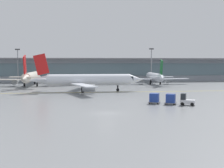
# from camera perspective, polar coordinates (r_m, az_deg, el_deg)

# --- Properties ---
(ground_plane) EXTENTS (400.00, 400.00, 0.00)m
(ground_plane) POSITION_cam_1_polar(r_m,az_deg,el_deg) (45.12, -1.06, -5.68)
(ground_plane) COLOR gray
(taxiway_centreline_stripe) EXTENTS (110.00, 0.87, 0.01)m
(taxiway_centreline_stripe) POSITION_cam_1_polar(r_m,az_deg,el_deg) (77.67, -4.30, -1.60)
(taxiway_centreline_stripe) COLOR yellow
(taxiway_centreline_stripe) RESTS_ON ground_plane
(terminal_concourse) EXTENTS (228.18, 11.00, 9.60)m
(terminal_concourse) POSITION_cam_1_polar(r_m,az_deg,el_deg) (124.76, -4.94, 2.79)
(terminal_concourse) COLOR #8C939E
(terminal_concourse) RESTS_ON ground_plane
(gate_airplane_1) EXTENTS (28.02, 30.04, 9.98)m
(gate_airplane_1) POSITION_cam_1_polar(r_m,az_deg,el_deg) (102.19, -15.19, 1.31)
(gate_airplane_1) COLOR silver
(gate_airplane_1) RESTS_ON ground_plane
(gate_airplane_2) EXTENTS (24.65, 26.56, 8.79)m
(gate_airplane_2) POSITION_cam_1_polar(r_m,az_deg,el_deg) (107.93, 8.17, 1.36)
(gate_airplane_2) COLOR silver
(gate_airplane_2) RESTS_ON ground_plane
(taxiing_regional_jet) EXTENTS (30.46, 28.42, 10.12)m
(taxiing_regional_jet) POSITION_cam_1_polar(r_m,az_deg,el_deg) (79.40, -4.66, 0.72)
(taxiing_regional_jet) COLOR silver
(taxiing_regional_jet) RESTS_ON ground_plane
(baggage_tug) EXTENTS (2.95, 2.49, 2.10)m
(baggage_tug) POSITION_cam_1_polar(r_m,az_deg,el_deg) (55.46, 14.04, -3.04)
(baggage_tug) COLOR silver
(baggage_tug) RESTS_ON ground_plane
(cargo_dolly_lead) EXTENTS (2.60, 2.38, 1.94)m
(cargo_dolly_lead) POSITION_cam_1_polar(r_m,az_deg,el_deg) (55.81, 11.16, -2.79)
(cargo_dolly_lead) COLOR #595B60
(cargo_dolly_lead) RESTS_ON ground_plane
(cargo_dolly_trailing) EXTENTS (2.60, 2.38, 1.94)m
(cargo_dolly_trailing) POSITION_cam_1_polar(r_m,az_deg,el_deg) (56.37, 8.10, -2.69)
(cargo_dolly_trailing) COLOR #595B60
(cargo_dolly_trailing) RESTS_ON ground_plane
(apron_light_mast_1) EXTENTS (1.80, 0.36, 13.07)m
(apron_light_mast_1) POSITION_cam_1_polar(r_m,az_deg,el_deg) (120.36, -17.57, 3.66)
(apron_light_mast_1) COLOR gray
(apron_light_mast_1) RESTS_ON ground_plane
(apron_light_mast_2) EXTENTS (1.80, 0.36, 13.42)m
(apron_light_mast_2) POSITION_cam_1_polar(r_m,az_deg,el_deg) (118.99, 7.53, 3.90)
(apron_light_mast_2) COLOR gray
(apron_light_mast_2) RESTS_ON ground_plane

